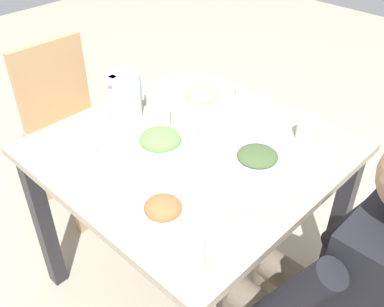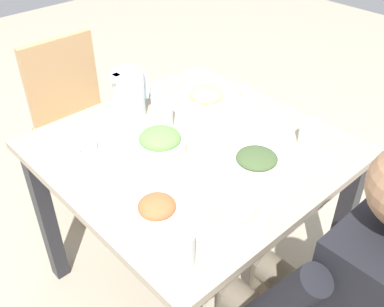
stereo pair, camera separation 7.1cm
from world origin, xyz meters
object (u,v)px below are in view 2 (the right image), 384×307
(chair_far, at_px, (77,115))
(plate_fries, at_px, (206,96))
(plate_dolmas, at_px, (257,160))
(plate_rice_curry, at_px, (157,208))
(water_glass_near_right, at_px, (158,94))
(salad_bowl, at_px, (160,143))
(water_glass_near_left, at_px, (181,250))
(water_glass_far_right, at_px, (309,132))
(diner_near, at_px, (334,291))
(oil_carafe, at_px, (162,112))
(water_glass_by_pitcher, at_px, (208,132))
(salt_shaker, at_px, (245,92))
(plate_yoghurt, at_px, (68,147))
(plate_beans, at_px, (236,211))
(water_glass_center, at_px, (193,119))
(dining_table, at_px, (193,170))
(water_pitcher, at_px, (129,93))

(chair_far, bearing_deg, plate_fries, -67.71)
(plate_dolmas, relative_size, plate_fries, 0.99)
(plate_rice_curry, xyz_separation_m, water_glass_near_right, (0.41, 0.49, 0.03))
(salad_bowl, height_order, water_glass_near_left, water_glass_near_left)
(plate_rice_curry, height_order, water_glass_far_right, water_glass_far_right)
(plate_dolmas, distance_m, plate_fries, 0.46)
(diner_near, bearing_deg, oil_carafe, 83.97)
(water_glass_by_pitcher, bearing_deg, salt_shaker, 21.83)
(diner_near, distance_m, plate_yoghurt, 0.98)
(plate_beans, relative_size, water_glass_near_right, 2.16)
(plate_beans, distance_m, water_glass_far_right, 0.47)
(water_glass_by_pitcher, bearing_deg, plate_yoghurt, 141.32)
(plate_dolmas, bearing_deg, chair_far, 94.88)
(plate_yoghurt, xyz_separation_m, plate_beans, (0.19, -0.62, 0.00))
(plate_fries, relative_size, water_glass_center, 2.14)
(water_glass_near_left, bearing_deg, plate_rice_curry, 68.44)
(plate_dolmas, relative_size, water_glass_near_right, 2.53)
(plate_beans, relative_size, oil_carafe, 1.18)
(salad_bowl, bearing_deg, water_glass_near_right, 52.18)
(chair_far, bearing_deg, dining_table, -89.64)
(water_glass_near_left, bearing_deg, plate_yoghurt, 86.05)
(diner_near, xyz_separation_m, plate_yoghurt, (-0.26, 0.93, 0.12))
(plate_fries, bearing_deg, salt_shaker, -34.39)
(water_glass_by_pitcher, bearing_deg, diner_near, -101.22)
(water_pitcher, relative_size, plate_fries, 0.83)
(plate_yoghurt, xyz_separation_m, water_glass_by_pitcher, (0.38, -0.31, 0.04))
(chair_far, height_order, water_glass_by_pitcher, chair_far)
(plate_yoghurt, distance_m, water_glass_far_right, 0.85)
(diner_near, bearing_deg, plate_fries, 68.20)
(plate_yoghurt, height_order, water_glass_near_right, water_glass_near_right)
(water_glass_far_right, bearing_deg, chair_far, 105.89)
(chair_far, bearing_deg, water_glass_far_right, -74.11)
(diner_near, distance_m, water_glass_near_left, 0.45)
(diner_near, height_order, plate_beans, diner_near)
(plate_dolmas, xyz_separation_m, water_glass_center, (-0.02, 0.29, 0.04))
(oil_carafe, bearing_deg, dining_table, -92.84)
(diner_near, distance_m, water_pitcher, 1.00)
(plate_beans, bearing_deg, plate_yoghurt, 107.41)
(chair_far, height_order, plate_dolmas, chair_far)
(dining_table, height_order, water_glass_center, water_glass_center)
(water_glass_near_right, bearing_deg, water_glass_center, -97.36)
(chair_far, distance_m, plate_rice_curry, 1.12)
(plate_dolmas, distance_m, plate_rice_curry, 0.40)
(plate_beans, bearing_deg, water_glass_near_left, -173.43)
(dining_table, relative_size, water_glass_center, 9.05)
(dining_table, distance_m, water_glass_center, 0.19)
(water_glass_center, bearing_deg, plate_yoghurt, 153.24)
(water_pitcher, relative_size, water_glass_center, 1.78)
(dining_table, bearing_deg, salad_bowl, 160.05)
(dining_table, xyz_separation_m, diner_near, (-0.08, -0.66, 0.00))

